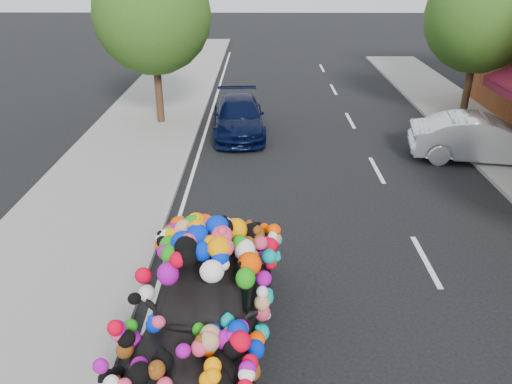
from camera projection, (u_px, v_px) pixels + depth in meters
ground at (259, 260)px, 10.76m from camera, size 100.00×100.00×0.00m
sidewalk at (60, 257)px, 10.76m from camera, size 4.00×60.00×0.12m
kerb at (150, 257)px, 10.75m from camera, size 0.15×60.00×0.13m
lane_markings at (426, 261)px, 10.73m from camera, size 6.00×50.00×0.01m
tree_near_sidewalk at (152, 15)px, 17.61m from camera, size 4.20×4.20×6.13m
tree_far_b at (480, 17)px, 18.04m from camera, size 4.00×4.00×5.90m
plush_art_car at (208, 281)px, 8.20m from camera, size 2.75×4.91×2.17m
navy_sedan at (239, 116)px, 18.09m from camera, size 2.08×4.52×1.28m
silver_hatchback at (482, 139)px, 15.65m from camera, size 4.58×2.28×1.44m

